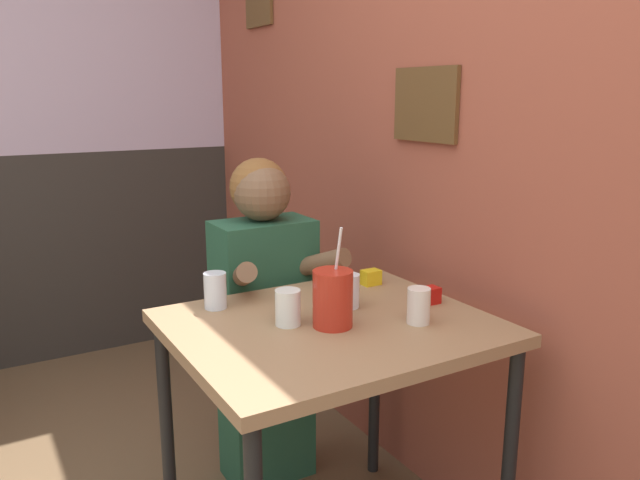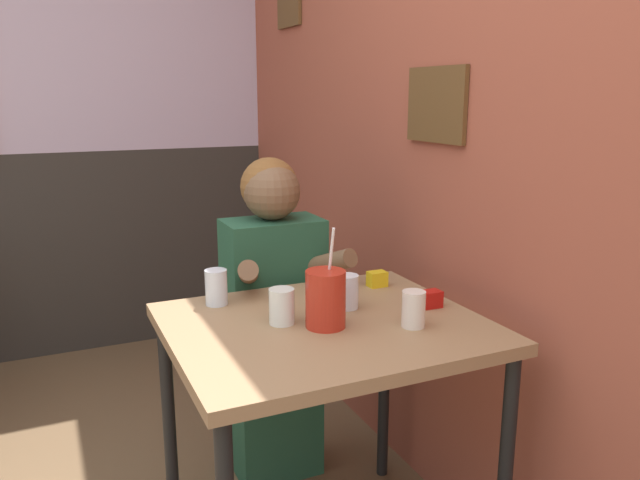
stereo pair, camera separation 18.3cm
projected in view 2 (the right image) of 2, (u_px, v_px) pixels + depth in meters
The scene contains 11 objects.
brick_wall_right at pixel (364, 105), 2.52m from camera, with size 0.08×4.47×2.70m.
back_wall at pixel (10, 102), 3.11m from camera, with size 5.54×0.09×2.70m.
main_table at pixel (325, 351), 1.75m from camera, with size 0.86×0.73×0.78m.
person_seated at pixel (274, 316), 2.23m from camera, with size 0.42×0.40×1.19m.
cocktail_pitcher at pixel (326, 299), 1.68m from camera, with size 0.11×0.11×0.28m.
glass_near_pitcher at pixel (347, 292), 1.83m from camera, with size 0.07×0.07×0.10m.
glass_center at pixel (282, 306), 1.71m from camera, with size 0.07×0.07×0.10m.
glass_far_side at pixel (414, 309), 1.69m from camera, with size 0.06×0.06×0.10m.
glass_by_brick at pixel (216, 287), 1.86m from camera, with size 0.07×0.07×0.11m.
condiment_ketchup at pixel (431, 299), 1.85m from camera, with size 0.06×0.04×0.05m.
condiment_mustard at pixel (377, 279), 2.05m from camera, with size 0.06×0.04×0.05m.
Camera 2 is at (0.07, -1.04, 1.40)m, focal length 35.00 mm.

